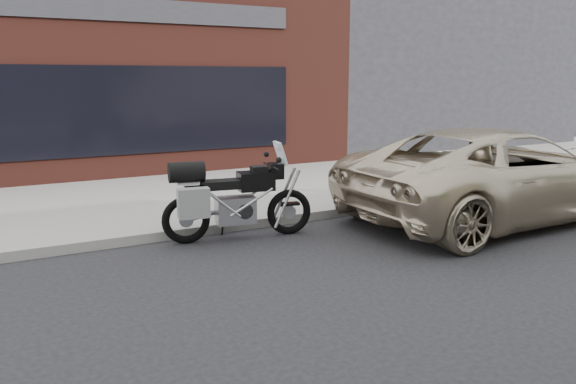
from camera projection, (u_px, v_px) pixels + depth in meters
ground at (436, 315)px, 5.83m from camera, size 120.00×120.00×0.00m
near_sidewalk at (204, 191)px, 11.86m from camera, size 44.00×6.00×0.15m
storefront at (56, 84)px, 16.52m from camera, size 14.00×10.07×4.50m
neighbour_building at (383, 63)px, 21.96m from camera, size 10.00×10.00×6.00m
motorcycle at (229, 199)px, 8.44m from camera, size 2.32×0.80×1.48m
minivan at (498, 174)px, 9.67m from camera, size 5.78×2.76×1.59m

